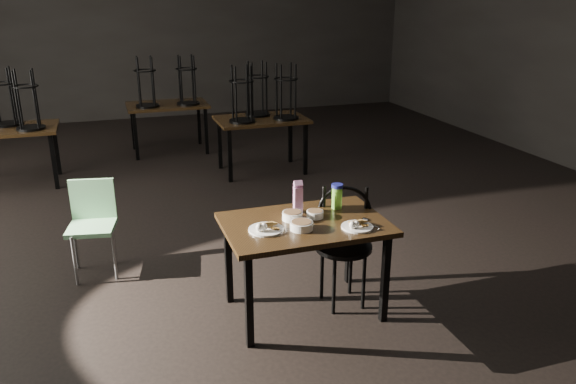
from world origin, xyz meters
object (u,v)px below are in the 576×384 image
object	(u,v)px
main_table	(305,232)
water_bottle	(337,196)
bentwood_chair	(344,236)
juice_carton	(298,198)
school_chair	(92,219)

from	to	relation	value
main_table	water_bottle	bearing A→B (deg)	29.35
water_bottle	main_table	bearing A→B (deg)	-150.65
main_table	water_bottle	distance (m)	0.42
bentwood_chair	juice_carton	bearing A→B (deg)	-176.52
juice_carton	water_bottle	xyz separation A→B (m)	(0.32, -0.01, -0.02)
juice_carton	bentwood_chair	bearing A→B (deg)	-20.32
main_table	water_bottle	world-z (taller)	water_bottle
juice_carton	water_bottle	world-z (taller)	juice_carton
school_chair	water_bottle	bearing A→B (deg)	-18.24
main_table	school_chair	size ratio (longest dim) A/B	1.45
juice_carton	bentwood_chair	size ratio (longest dim) A/B	0.28
juice_carton	bentwood_chair	xyz separation A→B (m)	(0.34, -0.13, -0.32)
bentwood_chair	school_chair	size ratio (longest dim) A/B	1.13
juice_carton	school_chair	xyz separation A→B (m)	(-1.54, 1.01, -0.37)
main_table	juice_carton	size ratio (longest dim) A/B	4.63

